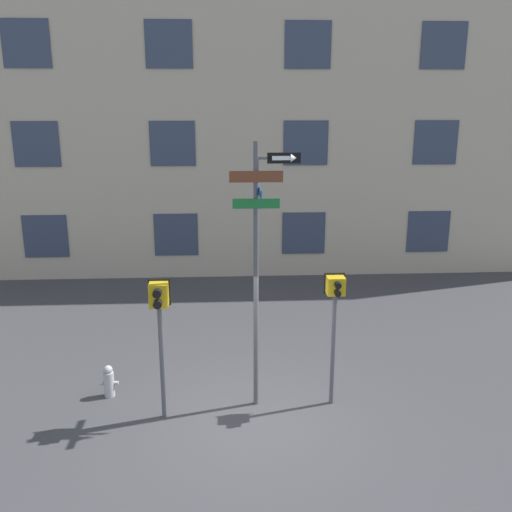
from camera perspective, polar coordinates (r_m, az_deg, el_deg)
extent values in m
plane|color=#38383A|center=(10.49, -0.22, -16.17)|extent=(60.00, 60.00, 0.00)
cube|color=tan|center=(17.70, -1.72, 15.80)|extent=(24.00, 0.60, 11.19)
cube|color=#2D384C|center=(18.70, -20.30, 1.86)|extent=(1.35, 0.03, 1.33)
cube|color=#2D384C|center=(17.92, -8.00, 2.12)|extent=(1.35, 0.03, 1.33)
cube|color=#2D384C|center=(18.02, 4.79, 2.29)|extent=(1.35, 0.03, 1.33)
cube|color=#2D384C|center=(18.98, 16.85, 2.35)|extent=(1.35, 0.03, 1.33)
cube|color=#2D384C|center=(18.29, -21.13, 10.39)|extent=(1.35, 0.03, 1.33)
cube|color=#2D384C|center=(17.49, -8.34, 11.06)|extent=(1.35, 0.03, 1.33)
cube|color=#2D384C|center=(17.60, 4.99, 11.19)|extent=(1.35, 0.03, 1.33)
cube|color=#2D384C|center=(18.58, 17.53, 10.77)|extent=(1.35, 0.03, 1.33)
cube|color=#2D384C|center=(18.30, -22.03, 19.12)|extent=(1.35, 0.03, 1.33)
cube|color=#2D384C|center=(17.51, -8.72, 20.22)|extent=(1.35, 0.03, 1.33)
cube|color=#2D384C|center=(17.61, 5.22, 20.30)|extent=(1.35, 0.03, 1.33)
cube|color=#2D384C|center=(18.59, 18.27, 19.37)|extent=(1.35, 0.03, 1.33)
cylinder|color=#4C4C51|center=(10.02, 0.00, -2.47)|extent=(0.09, 0.09, 4.83)
cube|color=#4C4C51|center=(9.59, 1.41, 9.77)|extent=(0.47, 0.05, 0.05)
cube|color=brown|center=(9.55, 0.02, 7.94)|extent=(0.90, 0.02, 0.19)
cube|color=#14478C|center=(9.65, 0.36, 6.51)|extent=(0.02, 0.87, 0.14)
cube|color=#196B2D|center=(9.62, 0.02, 5.27)|extent=(0.80, 0.02, 0.17)
cube|color=black|center=(9.60, 2.82, 9.76)|extent=(0.56, 0.02, 0.18)
cube|color=white|center=(9.58, 2.59, 9.75)|extent=(0.32, 0.01, 0.07)
cone|color=white|center=(9.60, 3.79, 9.75)|extent=(0.10, 0.14, 0.14)
cylinder|color=#4C4C51|center=(10.24, -9.39, -10.52)|extent=(0.08, 0.08, 2.11)
cube|color=gold|center=(9.75, -9.71, -3.85)|extent=(0.31, 0.26, 0.41)
cube|color=black|center=(9.89, -9.62, -3.59)|extent=(0.37, 0.02, 0.47)
cylinder|color=black|center=(9.55, -9.86, -3.71)|extent=(0.14, 0.12, 0.14)
cylinder|color=black|center=(9.61, -9.81, -4.75)|extent=(0.14, 0.12, 0.14)
cylinder|color=orange|center=(9.60, -9.82, -3.60)|extent=(0.12, 0.01, 0.12)
cylinder|color=#4C4C51|center=(10.63, 7.72, -9.29)|extent=(0.08, 0.08, 2.15)
cube|color=gold|center=(10.17, 7.97, -2.95)|extent=(0.31, 0.26, 0.32)
cube|color=black|center=(10.30, 7.82, -2.71)|extent=(0.37, 0.02, 0.38)
cylinder|color=black|center=(9.97, 8.19, -2.90)|extent=(0.11, 0.12, 0.11)
cylinder|color=black|center=(10.02, 8.16, -3.69)|extent=(0.11, 0.12, 0.11)
cylinder|color=orange|center=(10.02, 8.13, -2.80)|extent=(0.09, 0.01, 0.09)
cylinder|color=#A5A5A8|center=(11.48, -14.48, -12.31)|extent=(0.20, 0.20, 0.49)
sphere|color=#A5A5A8|center=(11.34, -14.58, -10.96)|extent=(0.17, 0.17, 0.17)
cylinder|color=#A5A5A8|center=(11.50, -15.19, -12.18)|extent=(0.08, 0.07, 0.07)
cylinder|color=#A5A5A8|center=(11.44, -13.79, -12.22)|extent=(0.08, 0.07, 0.07)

